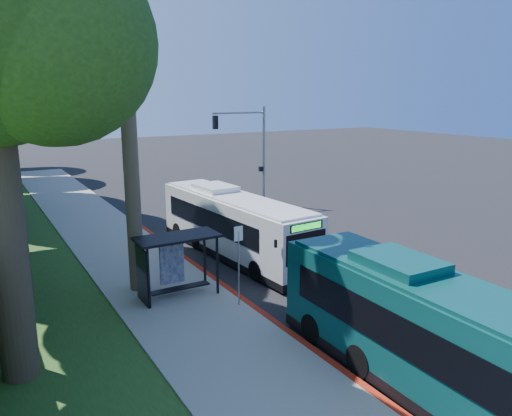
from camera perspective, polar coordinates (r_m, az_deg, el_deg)
ground at (r=25.83m, az=3.30°, el=-4.84°), size 140.00×140.00×0.00m
sidewalk at (r=22.80m, az=-12.29°, el=-7.44°), size 4.50×70.00×0.12m
red_curb at (r=20.17m, az=-2.32°, el=-9.88°), size 0.25×30.00×0.13m
bus_shelter at (r=19.68m, az=-9.77°, el=-5.25°), size 3.20×1.51×2.55m
stop_sign_pole at (r=18.46m, az=-2.00°, el=-5.39°), size 0.35×0.06×3.17m
traffic_signal_pole at (r=35.26m, az=-0.52°, el=7.33°), size 4.10×0.30×7.00m
white_bus at (r=24.71m, az=-2.64°, el=-1.79°), size 3.11×11.16×3.29m
teal_bus at (r=14.11m, az=20.93°, el=-14.09°), size 2.67×11.58×3.44m
pickup at (r=32.24m, az=-2.54°, el=0.08°), size 3.62×5.52×1.41m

